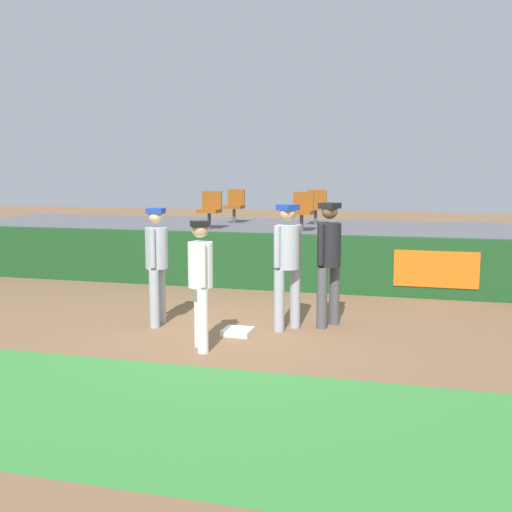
% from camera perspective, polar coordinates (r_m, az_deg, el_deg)
% --- Properties ---
extents(ground_plane, '(60.00, 60.00, 0.00)m').
position_cam_1_polar(ground_plane, '(8.77, -1.79, -7.27)').
color(ground_plane, brown).
extents(grass_foreground_strip, '(18.00, 2.80, 0.01)m').
position_cam_1_polar(grass_foreground_strip, '(6.11, -10.33, -14.12)').
color(grass_foreground_strip, '#388438').
rests_on(grass_foreground_strip, ground_plane).
extents(first_base, '(0.40, 0.40, 0.08)m').
position_cam_1_polar(first_base, '(8.69, -1.75, -7.14)').
color(first_base, white).
rests_on(first_base, ground_plane).
extents(player_fielder_home, '(0.43, 0.55, 1.68)m').
position_cam_1_polar(player_fielder_home, '(7.80, -5.22, -1.88)').
color(player_fielder_home, white).
rests_on(player_fielder_home, ground_plane).
extents(player_runner_visitor, '(0.37, 0.49, 1.77)m').
position_cam_1_polar(player_runner_visitor, '(9.16, -9.34, -0.18)').
color(player_runner_visitor, '#9EA3AD').
rests_on(player_runner_visitor, ground_plane).
extents(player_coach_visitor, '(0.48, 0.48, 1.84)m').
position_cam_1_polar(player_coach_visitor, '(8.78, 2.99, -0.16)').
color(player_coach_visitor, '#9EA3AD').
rests_on(player_coach_visitor, ground_plane).
extents(player_umpire, '(0.47, 0.48, 1.85)m').
position_cam_1_polar(player_umpire, '(9.02, 6.89, 0.05)').
color(player_umpire, '#4C4C51').
rests_on(player_umpire, ground_plane).
extents(field_wall, '(18.00, 0.26, 1.12)m').
position_cam_1_polar(field_wall, '(11.84, 3.01, -0.62)').
color(field_wall, '#19471E').
rests_on(field_wall, ground_plane).
extents(bleacher_platform, '(18.00, 4.80, 1.05)m').
position_cam_1_polar(bleacher_platform, '(14.34, 5.15, 0.69)').
color(bleacher_platform, '#59595E').
rests_on(bleacher_platform, ground_plane).
extents(seat_front_center, '(0.45, 0.44, 0.84)m').
position_cam_1_polar(seat_front_center, '(13.14, 4.39, 4.43)').
color(seat_front_center, '#4C4C51').
rests_on(seat_front_center, bleacher_platform).
extents(seat_front_left, '(0.46, 0.44, 0.84)m').
position_cam_1_polar(seat_front_left, '(13.70, -4.34, 4.57)').
color(seat_front_left, '#4C4C51').
rests_on(seat_front_left, bleacher_platform).
extents(seat_back_center, '(0.48, 0.44, 0.84)m').
position_cam_1_polar(seat_back_center, '(14.91, 5.69, 4.80)').
color(seat_back_center, '#4C4C51').
rests_on(seat_back_center, bleacher_platform).
extents(seat_back_left, '(0.44, 0.44, 0.84)m').
position_cam_1_polar(seat_back_left, '(15.40, -2.00, 4.92)').
color(seat_back_left, '#4C4C51').
rests_on(seat_back_left, bleacher_platform).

